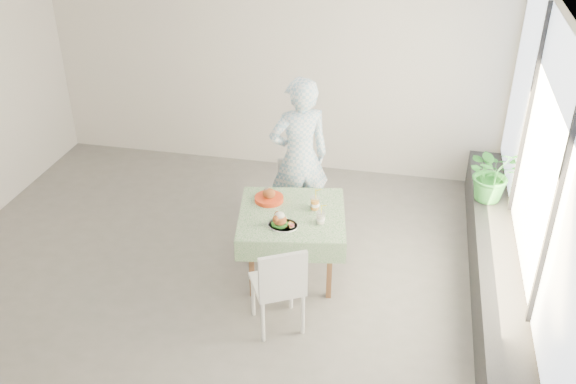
% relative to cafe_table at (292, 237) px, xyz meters
% --- Properties ---
extents(floor, '(6.00, 6.00, 0.00)m').
position_rel_cafe_table_xyz_m(floor, '(-0.76, -0.05, -0.46)').
color(floor, '#64615E').
rests_on(floor, ground).
extents(ceiling, '(6.00, 6.00, 0.00)m').
position_rel_cafe_table_xyz_m(ceiling, '(-0.76, -0.05, 2.34)').
color(ceiling, white).
rests_on(ceiling, ground).
extents(wall_back, '(6.00, 0.02, 2.80)m').
position_rel_cafe_table_xyz_m(wall_back, '(-0.76, 2.45, 0.94)').
color(wall_back, silver).
rests_on(wall_back, ground).
extents(wall_front, '(6.00, 0.02, 2.80)m').
position_rel_cafe_table_xyz_m(wall_front, '(-0.76, -2.55, 0.94)').
color(wall_front, silver).
rests_on(wall_front, ground).
extents(wall_right, '(0.02, 5.00, 2.80)m').
position_rel_cafe_table_xyz_m(wall_right, '(2.24, -0.05, 0.94)').
color(wall_right, silver).
rests_on(wall_right, ground).
extents(window_pane, '(0.01, 4.80, 2.18)m').
position_rel_cafe_table_xyz_m(window_pane, '(2.21, -0.05, 1.19)').
color(window_pane, '#D1E0F9').
rests_on(window_pane, ground).
extents(window_ledge, '(0.40, 4.80, 0.50)m').
position_rel_cafe_table_xyz_m(window_ledge, '(2.04, -0.05, -0.21)').
color(window_ledge, black).
rests_on(window_ledge, ground).
extents(cafe_table, '(1.20, 1.20, 0.74)m').
position_rel_cafe_table_xyz_m(cafe_table, '(0.00, 0.00, 0.00)').
color(cafe_table, brown).
rests_on(cafe_table, ground).
extents(chair_far, '(0.56, 0.56, 0.87)m').
position_rel_cafe_table_xyz_m(chair_far, '(-0.08, 0.83, -0.19)').
color(chair_far, white).
rests_on(chair_far, ground).
extents(chair_near, '(0.59, 0.59, 0.93)m').
position_rel_cafe_table_xyz_m(chair_near, '(0.04, -0.82, -0.17)').
color(chair_near, white).
rests_on(chair_near, ground).
extents(diner, '(0.81, 0.72, 1.86)m').
position_rel_cafe_table_xyz_m(diner, '(-0.09, 0.84, 0.47)').
color(diner, '#83B3D1').
rests_on(diner, ground).
extents(main_dish, '(0.29, 0.29, 0.15)m').
position_rel_cafe_table_xyz_m(main_dish, '(-0.05, -0.26, 0.33)').
color(main_dish, white).
rests_on(main_dish, cafe_table).
extents(juice_cup_orange, '(0.10, 0.10, 0.27)m').
position_rel_cafe_table_xyz_m(juice_cup_orange, '(0.21, 0.12, 0.35)').
color(juice_cup_orange, white).
rests_on(juice_cup_orange, cafe_table).
extents(juice_cup_lemonade, '(0.09, 0.09, 0.24)m').
position_rel_cafe_table_xyz_m(juice_cup_lemonade, '(0.31, -0.12, 0.34)').
color(juice_cup_lemonade, white).
rests_on(juice_cup_lemonade, cafe_table).
extents(second_dish, '(0.30, 0.30, 0.14)m').
position_rel_cafe_table_xyz_m(second_dish, '(-0.28, 0.19, 0.32)').
color(second_dish, red).
rests_on(second_dish, cafe_table).
extents(potted_plant, '(0.72, 0.68, 0.64)m').
position_rel_cafe_table_xyz_m(potted_plant, '(2.00, 1.14, 0.36)').
color(potted_plant, '#287936').
rests_on(potted_plant, window_ledge).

